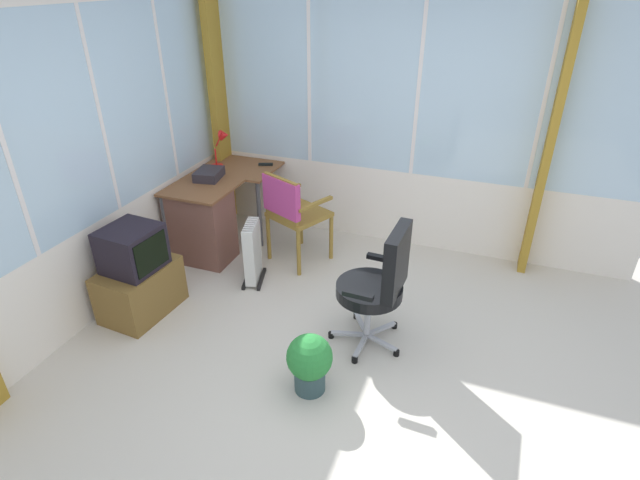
# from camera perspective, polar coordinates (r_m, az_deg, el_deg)

# --- Properties ---
(ground) EXTENTS (5.20, 5.31, 0.06)m
(ground) POSITION_cam_1_polar(r_m,az_deg,el_deg) (3.70, 2.81, -15.66)
(ground) COLOR beige
(north_window_panel) EXTENTS (4.20, 0.07, 2.55)m
(north_window_panel) POSITION_cam_1_polar(r_m,az_deg,el_deg) (4.09, -27.53, 7.15)
(north_window_panel) COLOR white
(north_window_panel) RESTS_ON ground
(east_window_panel) EXTENTS (0.07, 4.31, 2.55)m
(east_window_panel) POSITION_cam_1_polar(r_m,az_deg,el_deg) (4.90, 11.05, 13.01)
(east_window_panel) COLOR white
(east_window_panel) RESTS_ON ground
(curtain_corner) EXTENTS (0.32, 0.08, 2.45)m
(curtain_corner) POSITION_cam_1_polar(r_m,az_deg,el_deg) (5.50, -11.45, 14.16)
(curtain_corner) COLOR #A57C27
(curtain_corner) RESTS_ON ground
(curtain_east_far) EXTENTS (0.31, 0.08, 2.45)m
(curtain_east_far) POSITION_cam_1_polar(r_m,az_deg,el_deg) (4.79, 25.03, 9.92)
(curtain_east_far) COLOR #A57C27
(curtain_east_far) RESTS_ON ground
(desk) EXTENTS (1.24, 0.77, 0.75)m
(desk) POSITION_cam_1_polar(r_m,az_deg,el_deg) (4.97, -13.33, 2.18)
(desk) COLOR brown
(desk) RESTS_ON ground
(desk_lamp) EXTENTS (0.22, 0.19, 0.38)m
(desk_lamp) POSITION_cam_1_polar(r_m,az_deg,el_deg) (5.30, -11.25, 11.07)
(desk_lamp) COLOR red
(desk_lamp) RESTS_ON desk
(tv_remote) EXTENTS (0.09, 0.16, 0.02)m
(tv_remote) POSITION_cam_1_polar(r_m,az_deg,el_deg) (5.29, -6.33, 8.72)
(tv_remote) COLOR black
(tv_remote) RESTS_ON desk
(paper_tray) EXTENTS (0.34, 0.28, 0.09)m
(paper_tray) POSITION_cam_1_polar(r_m,az_deg,el_deg) (5.02, -12.77, 7.46)
(paper_tray) COLOR #2C282F
(paper_tray) RESTS_ON desk
(wooden_armchair) EXTENTS (0.64, 0.64, 0.93)m
(wooden_armchair) POSITION_cam_1_polar(r_m,az_deg,el_deg) (4.64, -3.54, 3.80)
(wooden_armchair) COLOR olive
(wooden_armchair) RESTS_ON ground
(office_chair) EXTENTS (0.60, 0.58, 1.01)m
(office_chair) POSITION_cam_1_polar(r_m,az_deg,el_deg) (3.62, 7.00, -4.71)
(office_chair) COLOR #B7B7BF
(office_chair) RESTS_ON ground
(tv_on_stand) EXTENTS (0.67, 0.49, 0.79)m
(tv_on_stand) POSITION_cam_1_polar(r_m,az_deg,el_deg) (4.33, -20.39, -3.91)
(tv_on_stand) COLOR brown
(tv_on_stand) RESTS_ON ground
(space_heater) EXTENTS (0.41, 0.26, 0.59)m
(space_heater) POSITION_cam_1_polar(r_m,az_deg,el_deg) (4.55, -7.81, -1.31)
(space_heater) COLOR silver
(space_heater) RESTS_ON ground
(potted_plant) EXTENTS (0.32, 0.32, 0.45)m
(potted_plant) POSITION_cam_1_polar(r_m,az_deg,el_deg) (3.41, -1.22, -13.92)
(potted_plant) COLOR #30494C
(potted_plant) RESTS_ON ground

